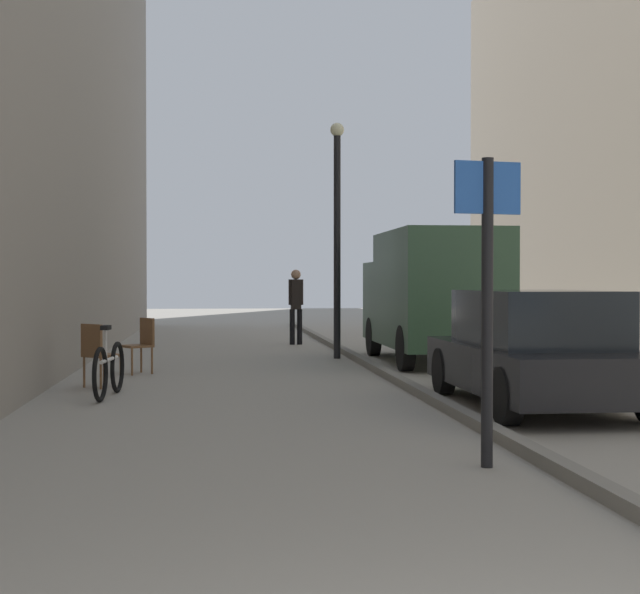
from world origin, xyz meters
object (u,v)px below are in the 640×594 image
bicycle_leaning (109,369)px  cafe_chair_near_window (141,341)px  delivery_van (433,293)px  pedestrian_main_foreground (296,301)px  parked_car (536,350)px  cafe_chair_by_doorway (98,351)px  lamp_post (337,224)px  street_sign_post (487,284)px

bicycle_leaning → cafe_chair_near_window: size_ratio=1.88×
delivery_van → pedestrian_main_foreground: bearing=112.2°
parked_car → cafe_chair_by_doorway: bearing=153.7°
cafe_chair_by_doorway → cafe_chair_near_window: bearing=121.0°
delivery_van → lamp_post: lamp_post is taller
delivery_van → street_sign_post: street_sign_post is taller
lamp_post → street_sign_post: bearing=-91.0°
parked_car → lamp_post: lamp_post is taller
delivery_van → bicycle_leaning: bearing=-138.3°
bicycle_leaning → cafe_chair_near_window: bicycle_leaning is taller
street_sign_post → lamp_post: bearing=-101.1°
bicycle_leaning → cafe_chair_near_window: 3.29m
pedestrian_main_foreground → street_sign_post: 15.60m
cafe_chair_near_window → parked_car: bearing=-166.2°
parked_car → lamp_post: 8.06m
cafe_chair_near_window → pedestrian_main_foreground: bearing=-57.5°
delivery_van → cafe_chair_by_doorway: 7.00m
pedestrian_main_foreground → bicycle_leaning: size_ratio=1.05×
pedestrian_main_foreground → cafe_chair_near_window: 7.78m
delivery_van → cafe_chair_by_doorway: bearing=-147.2°
pedestrian_main_foreground → bicycle_leaning: bearing=-111.0°
delivery_van → cafe_chair_by_doorway: size_ratio=5.37×
lamp_post → cafe_chair_near_window: lamp_post is taller
pedestrian_main_foreground → lamp_post: lamp_post is taller
street_sign_post → cafe_chair_near_window: street_sign_post is taller
parked_car → cafe_chair_near_window: size_ratio=4.47×
pedestrian_main_foreground → parked_car: 12.12m
lamp_post → delivery_van: bearing=-33.7°
parked_car → lamp_post: size_ratio=0.88×
street_sign_post → cafe_chair_near_window: bearing=-77.8°
bicycle_leaning → delivery_van: bearing=47.6°
parked_car → cafe_chair_near_window: parked_car is taller
bicycle_leaning → cafe_chair_by_doorway: 1.23m
street_sign_post → cafe_chair_by_doorway: 7.63m
street_sign_post → lamp_post: size_ratio=0.55×
parked_car → pedestrian_main_foreground: bearing=99.3°
cafe_chair_by_doorway → delivery_van: bearing=76.0°
pedestrian_main_foreground → cafe_chair_by_doorway: size_ratio=1.97×
cafe_chair_near_window → cafe_chair_by_doorway: bearing=134.5°
pedestrian_main_foreground → lamp_post: 4.63m
street_sign_post → cafe_chair_by_doorway: bearing=-68.4°
pedestrian_main_foreground → parked_car: pedestrian_main_foreground is taller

